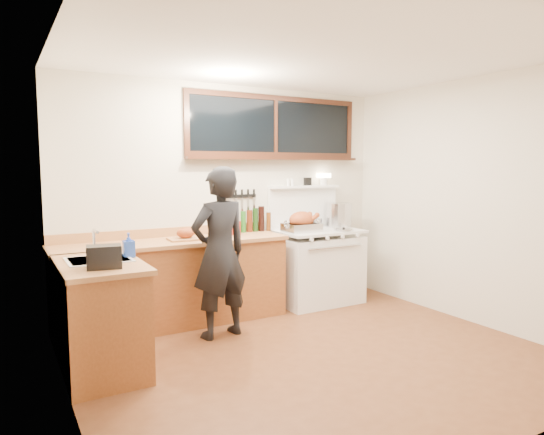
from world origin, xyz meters
TOP-DOWN VIEW (x-y plane):
  - ground_plane at (0.00, 0.00)m, footprint 4.00×3.50m
  - room_shell at (0.00, 0.00)m, footprint 4.10×3.60m
  - counter_back at (-0.80, 1.45)m, footprint 2.44×0.64m
  - counter_left at (-1.70, 0.62)m, footprint 0.64×1.09m
  - sink_unit at (-1.68, 0.70)m, footprint 0.50×0.45m
  - vintage_stove at (1.00, 1.41)m, footprint 1.02×0.74m
  - back_window at (0.60, 1.72)m, footprint 2.32×0.13m
  - left_doorway at (-1.99, -0.55)m, footprint 0.02×1.04m
  - knife_strip at (0.10, 1.73)m, footprint 0.46×0.03m
  - man at (-0.53, 0.87)m, footprint 0.66×0.49m
  - soap_bottle at (-1.43, 0.71)m, footprint 0.10×0.10m
  - toaster at (-1.70, 0.35)m, footprint 0.28×0.21m
  - cutting_board at (-0.67, 1.40)m, footprint 0.37×0.29m
  - roast_turkey at (0.74, 1.35)m, footprint 0.44×0.31m
  - stockpot at (1.41, 1.51)m, footprint 0.39×0.39m
  - saucepan at (1.15, 1.63)m, footprint 0.19×0.28m
  - pot_lid at (1.23, 1.17)m, footprint 0.24×0.24m
  - coffee_tin at (-0.06, 1.50)m, footprint 0.11×0.09m
  - pitcher at (-0.06, 1.63)m, footprint 0.10×0.10m
  - bottle_cluster at (0.25, 1.63)m, footprint 0.49×0.07m

SIDE VIEW (x-z plane):
  - ground_plane at x=0.00m, z-range -0.02..0.00m
  - counter_left at x=-1.70m, z-range 0.00..0.90m
  - counter_back at x=-0.80m, z-range -0.05..0.95m
  - vintage_stove at x=1.00m, z-range -0.32..1.26m
  - man at x=-0.53m, z-range 0.00..1.67m
  - sink_unit at x=-1.68m, z-range 0.66..1.03m
  - pot_lid at x=1.23m, z-range 0.89..0.93m
  - cutting_board at x=-0.67m, z-range 0.89..1.02m
  - saucepan at x=1.15m, z-range 0.90..1.01m
  - coffee_tin at x=-0.06m, z-range 0.90..1.06m
  - toaster at x=-1.70m, z-range 0.90..1.07m
  - pitcher at x=-0.06m, z-range 0.90..1.08m
  - roast_turkey at x=0.74m, z-range 0.88..1.12m
  - soap_bottle at x=-1.43m, z-range 0.90..1.11m
  - bottle_cluster at x=0.25m, z-range 0.88..1.18m
  - stockpot at x=1.41m, z-range 0.90..1.21m
  - left_doorway at x=-1.99m, z-range 0.00..2.17m
  - knife_strip at x=0.10m, z-range 1.17..1.45m
  - room_shell at x=0.00m, z-range 0.32..2.97m
  - back_window at x=0.60m, z-range 1.68..2.45m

